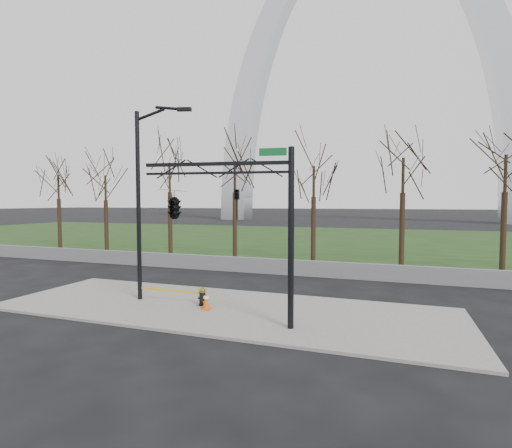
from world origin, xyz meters
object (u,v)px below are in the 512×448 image
(fire_hydrant, at_px, (203,297))
(traffic_cone, at_px, (206,301))
(street_light, at_px, (144,191))
(traffic_signal_mast, at_px, (196,205))

(fire_hydrant, bearing_deg, traffic_cone, -58.50)
(street_light, bearing_deg, traffic_cone, -25.62)
(street_light, xyz_separation_m, traffic_signal_mast, (3.59, -2.11, -0.55))
(traffic_cone, bearing_deg, street_light, 169.95)
(fire_hydrant, xyz_separation_m, traffic_cone, (0.40, -0.49, -0.01))
(traffic_signal_mast, bearing_deg, fire_hydrant, 103.34)
(traffic_cone, bearing_deg, traffic_signal_mast, -75.14)
(fire_hydrant, relative_size, traffic_signal_mast, 0.12)
(traffic_signal_mast, bearing_deg, street_light, 141.09)
(fire_hydrant, relative_size, traffic_cone, 1.12)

